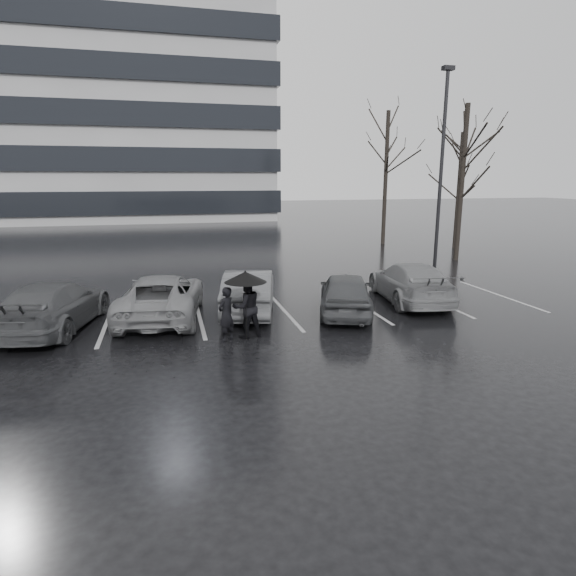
# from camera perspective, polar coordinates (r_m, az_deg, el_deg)

# --- Properties ---
(ground) EXTENTS (160.00, 160.00, 0.00)m
(ground) POSITION_cam_1_polar(r_m,az_deg,el_deg) (13.69, -0.50, -5.49)
(ground) COLOR black
(ground) RESTS_ON ground
(car_main) EXTENTS (2.86, 4.35, 1.38)m
(car_main) POSITION_cam_1_polar(r_m,az_deg,el_deg) (15.67, 6.84, -0.59)
(car_main) COLOR black
(car_main) RESTS_ON ground
(car_west_a) EXTENTS (2.46, 4.55, 1.42)m
(car_west_a) POSITION_cam_1_polar(r_m,az_deg,el_deg) (15.78, -4.62, -0.36)
(car_west_a) COLOR #323235
(car_west_a) RESTS_ON ground
(car_west_b) EXTENTS (2.97, 5.26, 1.39)m
(car_west_b) POSITION_cam_1_polar(r_m,az_deg,el_deg) (15.59, -14.73, -0.97)
(car_west_b) COLOR #535356
(car_west_b) RESTS_ON ground
(car_west_c) EXTENTS (2.95, 5.17, 1.41)m
(car_west_c) POSITION_cam_1_polar(r_m,az_deg,el_deg) (15.54, -26.05, -1.88)
(car_west_c) COLOR black
(car_west_c) RESTS_ON ground
(car_east) EXTENTS (2.65, 5.07, 1.40)m
(car_east) POSITION_cam_1_polar(r_m,az_deg,el_deg) (17.65, 14.28, 0.68)
(car_east) COLOR #535356
(car_east) RESTS_ON ground
(pedestrian_left) EXTENTS (0.64, 0.63, 1.49)m
(pedestrian_left) POSITION_cam_1_polar(r_m,az_deg,el_deg) (13.07, -7.34, -3.08)
(pedestrian_left) COLOR black
(pedestrian_left) RESTS_ON ground
(pedestrian_right) EXTENTS (0.96, 0.82, 1.71)m
(pedestrian_right) POSITION_cam_1_polar(r_m,az_deg,el_deg) (13.28, -4.92, -2.26)
(pedestrian_right) COLOR black
(pedestrian_right) RESTS_ON ground
(umbrella) EXTENTS (1.14, 1.14, 1.93)m
(umbrella) POSITION_cam_1_polar(r_m,az_deg,el_deg) (12.84, -5.07, 1.31)
(umbrella) COLOR black
(umbrella) RESTS_ON ground
(lamp_post) EXTENTS (0.48, 0.48, 8.79)m
(lamp_post) POSITION_cam_1_polar(r_m,az_deg,el_deg) (22.13, 17.59, 11.55)
(lamp_post) COLOR #9D9D9F
(lamp_post) RESTS_ON ground
(stall_stripes) EXTENTS (19.72, 5.00, 0.00)m
(stall_stripes) POSITION_cam_1_polar(r_m,az_deg,el_deg) (15.89, -5.45, -2.92)
(stall_stripes) COLOR #A7A7AA
(stall_stripes) RESTS_ON ground
(tree_east) EXTENTS (0.26, 0.26, 8.00)m
(tree_east) POSITION_cam_1_polar(r_m,az_deg,el_deg) (27.19, 19.89, 11.49)
(tree_east) COLOR black
(tree_east) RESTS_ON ground
(tree_ne) EXTENTS (0.26, 0.26, 7.00)m
(tree_ne) POSITION_cam_1_polar(r_m,az_deg,el_deg) (31.91, 19.58, 10.72)
(tree_ne) COLOR black
(tree_ne) RESTS_ON ground
(tree_north) EXTENTS (0.26, 0.26, 8.50)m
(tree_north) POSITION_cam_1_polar(r_m,az_deg,el_deg) (32.80, 11.49, 12.54)
(tree_north) COLOR black
(tree_north) RESTS_ON ground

